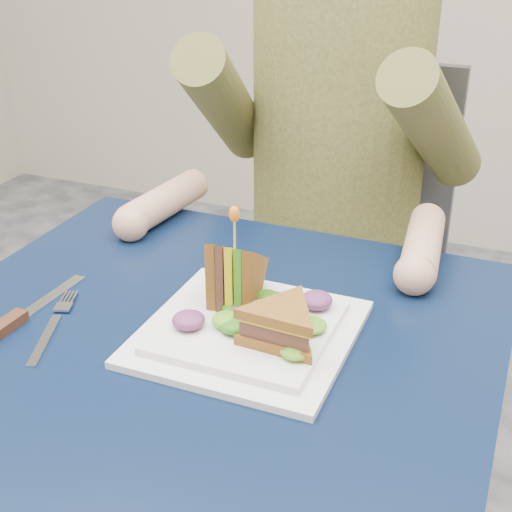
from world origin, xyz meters
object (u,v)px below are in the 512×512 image
at_px(sandwich_flat, 282,325).
at_px(table, 195,391).
at_px(sandwich_upright, 235,278).
at_px(fork, 52,328).
at_px(chair, 344,246).
at_px(knife, 8,324).
at_px(plate, 248,330).
at_px(diner, 338,89).

bearing_deg(sandwich_flat, table, -174.60).
distance_m(sandwich_upright, fork, 0.25).
relative_size(table, fork, 4.32).
distance_m(sandwich_flat, fork, 0.31).
xyz_separation_m(sandwich_flat, sandwich_upright, (-0.09, 0.07, 0.01)).
distance_m(chair, sandwich_upright, 0.69).
relative_size(chair, sandwich_upright, 6.41).
relative_size(table, sandwich_upright, 5.17).
distance_m(chair, knife, 0.84).
distance_m(table, sandwich_upright, 0.16).
relative_size(sandwich_flat, knife, 0.56).
height_order(table, plate, plate).
xyz_separation_m(plate, fork, (-0.24, -0.08, -0.01)).
height_order(chair, sandwich_upright, chair).
bearing_deg(chair, diner, -90.00).
bearing_deg(table, knife, -164.50).
height_order(diner, sandwich_flat, diner).
distance_m(plate, sandwich_upright, 0.07).
xyz_separation_m(sandwich_upright, knife, (-0.26, -0.15, -0.05)).
bearing_deg(plate, diner, 96.08).
xyz_separation_m(fork, knife, (-0.05, -0.02, 0.00)).
height_order(chair, knife, chair).
height_order(chair, sandwich_flat, chair).
bearing_deg(fork, plate, 18.74).
height_order(sandwich_flat, sandwich_upright, sandwich_upright).
relative_size(sandwich_upright, knife, 0.65).
relative_size(diner, sandwich_upright, 5.14).
distance_m(table, fork, 0.20).
xyz_separation_m(sandwich_flat, fork, (-0.30, -0.06, -0.04)).
relative_size(table, diner, 1.01).
bearing_deg(fork, knife, -160.62).
bearing_deg(fork, sandwich_flat, 10.90).
distance_m(diner, sandwich_upright, 0.54).
bearing_deg(fork, sandwich_upright, 31.82).
bearing_deg(chair, plate, -84.91).
xyz_separation_m(table, sandwich_flat, (0.12, 0.01, 0.12)).
bearing_deg(diner, sandwich_flat, -79.02).
relative_size(chair, diner, 1.25).
height_order(diner, plate, diner).
bearing_deg(chair, table, -90.00).
relative_size(chair, fork, 5.36).
bearing_deg(diner, fork, -105.48).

